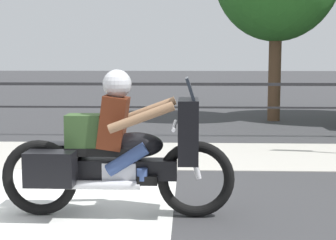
{
  "coord_description": "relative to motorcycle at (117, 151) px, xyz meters",
  "views": [
    {
      "loc": [
        1.58,
        -5.07,
        1.62
      ],
      "look_at": [
        1.35,
        0.85,
        0.9
      ],
      "focal_mm": 55.0,
      "sensor_mm": 36.0,
      "label": 1
    }
  ],
  "objects": [
    {
      "name": "sidewalk_band",
      "position": [
        -0.86,
        3.36,
        -0.67
      ],
      "size": [
        44.0,
        2.4,
        0.01
      ],
      "primitive_type": "cube",
      "color": "#B7B2A8",
      "rests_on": "ground"
    },
    {
      "name": "fence_railing",
      "position": [
        -0.86,
        5.34,
        0.21
      ],
      "size": [
        36.0,
        0.05,
        1.12
      ],
      "color": "#232326",
      "rests_on": "ground"
    },
    {
      "name": "crosswalk_band",
      "position": [
        -1.0,
        -0.24,
        -0.67
      ],
      "size": [
        3.14,
        6.0,
        0.01
      ],
      "primitive_type": "cube",
      "color": "silver",
      "rests_on": "ground"
    },
    {
      "name": "motorcycle",
      "position": [
        0.0,
        0.0,
        0.0
      ],
      "size": [
        2.39,
        0.76,
        1.5
      ],
      "rotation": [
        0.0,
        0.0,
        0.05
      ],
      "color": "black",
      "rests_on": "ground"
    },
    {
      "name": "ground_plane",
      "position": [
        -0.86,
        -0.04,
        -0.67
      ],
      "size": [
        120.0,
        120.0,
        0.0
      ],
      "primitive_type": "plane",
      "color": "#38383A"
    }
  ]
}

